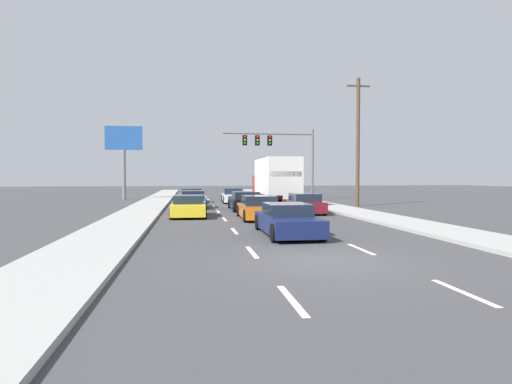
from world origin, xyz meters
TOP-DOWN VIEW (x-y plane):
  - ground_plane at (0.00, 25.00)m, footprint 140.00×140.00m
  - sidewalk_right at (6.55, 20.00)m, footprint 2.60×80.00m
  - sidewalk_left at (-6.55, 20.00)m, footprint 2.60×80.00m
  - lane_markings at (0.00, 21.63)m, footprint 3.54×62.00m
  - car_silver at (-3.29, 26.69)m, footprint 2.04×4.23m
  - car_blue at (-3.27, 20.39)m, footprint 1.92×4.64m
  - car_yellow at (-3.55, 13.39)m, footprint 2.05×4.24m
  - car_white at (0.16, 25.90)m, footprint 1.91×4.44m
  - car_black at (0.18, 17.69)m, footprint 1.98×4.71m
  - car_orange at (0.10, 11.52)m, footprint 2.02×4.38m
  - car_navy at (0.18, 5.14)m, footprint 1.94×4.65m
  - box_truck at (3.17, 22.44)m, footprint 2.78×9.35m
  - car_maroon at (3.44, 14.62)m, footprint 2.03×4.46m
  - traffic_signal_mast at (4.43, 29.89)m, footprint 8.92×0.69m
  - utility_pole_mid at (9.07, 19.97)m, footprint 1.80×0.28m
  - roadside_billboard at (-9.81, 32.31)m, footprint 3.53×0.36m

SIDE VIEW (x-z plane):
  - ground_plane at x=0.00m, z-range 0.00..0.00m
  - lane_markings at x=0.00m, z-range 0.00..0.01m
  - sidewalk_right at x=6.55m, z-range 0.00..0.14m
  - sidewalk_left at x=-6.55m, z-range 0.00..0.14m
  - car_navy at x=0.18m, z-range -0.05..1.16m
  - car_yellow at x=-3.55m, z-range -0.05..1.16m
  - car_blue at x=-3.27m, z-range -0.06..1.18m
  - car_white at x=0.16m, z-range -0.07..1.20m
  - car_maroon at x=3.44m, z-range -0.04..1.19m
  - car_orange at x=0.10m, z-range -0.05..1.20m
  - car_black at x=0.18m, z-range -0.04..1.20m
  - car_silver at x=-3.29m, z-range -0.04..1.21m
  - box_truck at x=3.17m, z-range 0.27..3.92m
  - utility_pole_mid at x=9.07m, z-range 0.14..9.81m
  - roadside_billboard at x=-9.81m, z-range 1.43..8.59m
  - traffic_signal_mast at x=4.43m, z-range 1.84..8.74m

